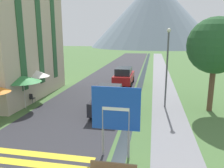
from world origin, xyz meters
TOP-DOWN VIEW (x-y plane):
  - ground_plane at (0.00, 20.00)m, footprint 160.00×160.00m
  - road at (-2.50, 30.00)m, footprint 6.40×60.00m
  - footpath at (3.60, 30.00)m, footprint 2.20×60.00m
  - drainage_channel at (1.20, 30.00)m, footprint 0.60×60.00m
  - crosswalk_marking at (-2.50, 2.83)m, footprint 5.44×1.84m
  - mountain_distant at (2.07, 99.08)m, footprint 56.49×56.49m
  - hotel_building at (-9.40, 12.00)m, footprint 6.23×9.73m
  - road_sign at (1.02, 4.03)m, footprint 2.03×0.11m
  - parked_car_near at (-0.40, 9.36)m, footprint 1.91×4.03m
  - parked_car_far at (-0.54, 18.16)m, footprint 1.91×4.54m
  - cafe_chair_middle at (-6.96, 8.49)m, footprint 0.40×0.40m
  - cafe_chair_far_right at (-6.47, 10.00)m, footprint 0.40×0.40m
  - cafe_umbrella_middle_green at (-6.37, 9.07)m, footprint 2.47×2.47m
  - cafe_umbrella_rear_white at (-6.57, 11.19)m, footprint 2.02×2.02m
  - person_standing_terrace at (-6.75, 7.72)m, footprint 0.32×0.32m
  - streetlamp at (3.41, 11.29)m, footprint 0.28×0.28m
  - tree_by_path at (6.40, 11.04)m, footprint 3.69×3.69m

SIDE VIEW (x-z plane):
  - ground_plane at x=0.00m, z-range 0.00..0.00m
  - drainage_channel at x=1.20m, z-range 0.00..0.00m
  - road at x=-2.50m, z-range 0.00..0.01m
  - footpath at x=3.60m, z-range 0.00..0.01m
  - crosswalk_marking at x=-2.50m, z-range 0.00..0.01m
  - cafe_chair_middle at x=-6.96m, z-range 0.09..0.94m
  - cafe_chair_far_right at x=-6.47m, z-range 0.09..0.94m
  - parked_car_near at x=-0.40m, z-range 0.00..1.82m
  - parked_car_far at x=-0.54m, z-range 0.00..1.82m
  - person_standing_terrace at x=-6.75m, z-range 0.14..1.86m
  - road_sign at x=1.02m, z-range 0.42..3.49m
  - cafe_umbrella_middle_green at x=-6.37m, z-range 0.96..3.34m
  - cafe_umbrella_rear_white at x=-6.57m, z-range 0.96..3.40m
  - streetlamp at x=3.41m, z-range 0.49..6.06m
  - tree_by_path at x=6.40m, z-range 1.28..7.59m
  - hotel_building at x=-9.40m, z-range 0.43..10.50m
  - mountain_distant at x=2.07m, z-range 0.00..29.69m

